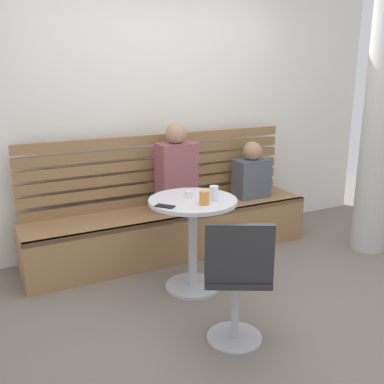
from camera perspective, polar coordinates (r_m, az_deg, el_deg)
ground at (r=3.36m, az=6.47°, el=-15.01°), size 8.00×8.00×0.00m
back_wall at (r=4.36m, az=-5.22°, el=12.15°), size 5.20×0.10×2.90m
concrete_pillar at (r=4.43m, az=23.13°, el=10.40°), size 0.32×0.32×2.80m
booth_bench at (r=4.21m, az=-2.52°, el=-5.06°), size 2.70×0.52×0.44m
booth_backrest at (r=4.27m, az=-3.98°, el=2.98°), size 2.65×0.04×0.67m
cafe_table at (r=3.47m, az=0.10°, el=-4.42°), size 0.68×0.68×0.74m
white_chair at (r=2.80m, az=5.75°, el=-10.82°), size 0.54×0.54×0.85m
person_adult at (r=4.06m, az=-2.00°, el=2.66°), size 0.34×0.22×0.80m
person_child_left at (r=4.52m, az=7.59°, el=2.40°), size 0.34×0.22×0.56m
cup_water_clear at (r=3.37m, az=2.82°, el=-0.14°), size 0.07×0.07×0.11m
cup_tumbler_orange at (r=3.26m, az=1.58°, el=-0.75°), size 0.07×0.07×0.10m
cup_espresso_small at (r=3.43m, az=-0.42°, el=-0.30°), size 0.06×0.06×0.05m
phone_on_table at (r=3.22m, az=-3.46°, el=-1.82°), size 0.14×0.15×0.01m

